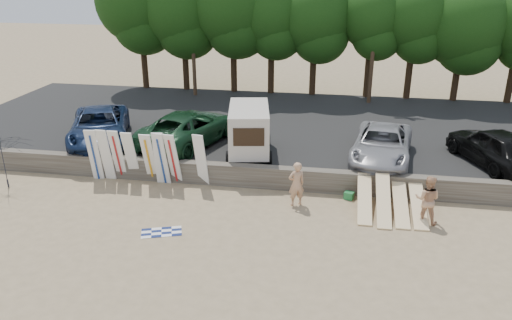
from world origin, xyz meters
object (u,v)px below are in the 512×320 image
object	(u,v)px
car_3	(495,147)
car_0	(99,126)
car_2	(382,144)
box_trailer	(249,128)
beachgoer_b	(427,200)
beachgoer_a	(296,184)
beach_umbrella	(5,163)
car_1	(189,128)
cooler	(349,196)

from	to	relation	value
car_3	car_0	bearing A→B (deg)	-22.17
car_0	car_2	bearing A→B (deg)	-22.29
box_trailer	beachgoer_b	world-z (taller)	box_trailer
box_trailer	car_3	size ratio (longest dim) A/B	0.76
car_3	beachgoer_a	xyz separation A→B (m)	(-8.69, -4.25, -0.63)
car_3	car_2	bearing A→B (deg)	-19.60
car_3	beach_umbrella	xyz separation A→B (m)	(-21.60, -4.62, -0.41)
beachgoer_a	beach_umbrella	distance (m)	12.91
car_0	beachgoer_a	world-z (taller)	car_0
car_1	car_3	xyz separation A→B (m)	(14.67, -0.40, 0.02)
car_1	beachgoer_b	world-z (taller)	car_1
box_trailer	beach_umbrella	bearing A→B (deg)	-168.46
box_trailer	beachgoer_a	size ratio (longest dim) A/B	2.07
car_0	car_3	size ratio (longest dim) A/B	1.17
box_trailer	beachgoer_b	bearing A→B (deg)	-39.23
box_trailer	beachgoer_b	xyz separation A→B (m)	(7.75, -4.32, -1.05)
car_2	beach_umbrella	distance (m)	17.12
beachgoer_a	car_1	bearing A→B (deg)	-63.43
beachgoer_b	cooler	xyz separation A→B (m)	(-2.90, 1.57, -0.81)
car_1	beachgoer_b	xyz separation A→B (m)	(11.07, -5.29, -0.60)
car_3	beachgoer_a	bearing A→B (deg)	3.76
box_trailer	cooler	size ratio (longest dim) A/B	10.45
car_1	cooler	distance (m)	9.09
car_2	box_trailer	bearing A→B (deg)	-168.74
car_0	beachgoer_a	bearing A→B (deg)	-43.10
car_2	beachgoer_a	world-z (taller)	car_2
car_0	car_3	bearing A→B (deg)	-21.38
beachgoer_a	cooler	bearing A→B (deg)	177.49
car_1	car_2	size ratio (longest dim) A/B	1.12
car_0	car_1	xyz separation A→B (m)	(4.66, 0.44, 0.02)
car_2	car_3	xyz separation A→B (m)	(5.05, 0.24, 0.11)
car_1	car_0	bearing A→B (deg)	22.14
car_1	car_3	distance (m)	14.67
car_1	box_trailer	bearing A→B (deg)	-179.34
car_2	beach_umbrella	xyz separation A→B (m)	(-16.55, -4.38, -0.30)
car_0	car_1	bearing A→B (deg)	-16.13
beachgoer_a	car_0	bearing A→B (deg)	-47.17
car_0	cooler	world-z (taller)	car_0
cooler	beach_umbrella	distance (m)	15.19
cooler	box_trailer	bearing A→B (deg)	169.71
car_3	beachgoer_b	size ratio (longest dim) A/B	2.68
beachgoer_a	beachgoer_b	size ratio (longest dim) A/B	0.98
car_0	beachgoer_b	bearing A→B (deg)	-38.61
car_0	car_1	distance (m)	4.68
car_2	car_0	bearing A→B (deg)	-172.48
car_0	beach_umbrella	size ratio (longest dim) A/B	2.34
car_2	cooler	bearing A→B (deg)	-106.91
car_3	beach_umbrella	world-z (taller)	car_3
cooler	car_3	bearing A→B (deg)	46.33
car_2	beach_umbrella	size ratio (longest dim) A/B	2.15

